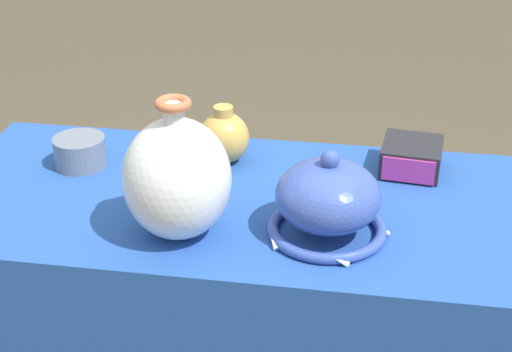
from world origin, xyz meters
The scene contains 6 objects.
display_table centered at (0.00, -0.02, 0.67)m, with size 1.31×0.60×0.75m.
vase_tall_bulbous centered at (-0.10, -0.16, 0.88)m, with size 0.21×0.21×0.28m.
vase_dome_bell centered at (0.18, -0.11, 0.83)m, with size 0.24×0.24×0.18m.
mosaic_tile_box centered at (0.35, 0.19, 0.79)m, with size 0.14×0.16×0.07m.
jar_round_ochre centered at (-0.08, 0.16, 0.82)m, with size 0.12×0.12×0.14m.
pot_squat_slate centered at (-0.39, 0.09, 0.79)m, with size 0.12×0.12×0.07m, color slate.
Camera 1 is at (0.26, -1.42, 1.57)m, focal length 55.00 mm.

